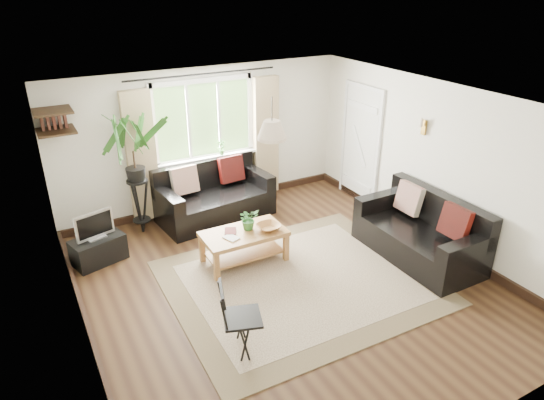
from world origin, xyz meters
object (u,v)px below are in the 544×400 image
folding_chair (242,319)px  coffee_table (244,247)px  palm_stand (136,176)px  sofa_right (419,230)px  sofa_back (215,194)px  tv_stand (99,250)px

folding_chair → coffee_table: bearing=-7.8°
coffee_table → palm_stand: bearing=123.3°
sofa_right → sofa_back: bearing=-141.5°
folding_chair → sofa_back: bearing=0.9°
sofa_back → coffee_table: size_ratio=1.60×
sofa_back → tv_stand: 2.06m
sofa_right → folding_chair: bearing=-80.2°
sofa_back → sofa_right: 3.28m
coffee_table → folding_chair: bearing=-116.3°
sofa_back → palm_stand: 1.32m
coffee_table → sofa_right: bearing=-25.7°
tv_stand → palm_stand: size_ratio=0.37×
coffee_table → palm_stand: size_ratio=0.60×
sofa_back → sofa_right: size_ratio=1.00×
coffee_table → folding_chair: folding_chair is taller
folding_chair → sofa_right: bearing=-61.5°
palm_stand → sofa_back: bearing=-4.2°
coffee_table → tv_stand: size_ratio=1.64×
sofa_back → coffee_table: (-0.18, -1.48, -0.20)m
sofa_right → folding_chair: (-3.03, -0.54, -0.01)m
sofa_right → tv_stand: 4.54m
tv_stand → palm_stand: (0.77, 0.58, 0.77)m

